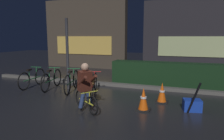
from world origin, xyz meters
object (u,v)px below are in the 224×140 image
(parked_bike_center_left, at_px, (72,81))
(traffic_cone_far, at_px, (162,93))
(closed_umbrella, at_px, (194,98))
(traffic_cone_near, at_px, (143,99))
(blue_crate, at_px, (192,105))
(parked_bike_left_mid, at_px, (52,80))
(parked_bike_center_right, at_px, (94,84))
(street_post, at_px, (67,54))
(parked_bike_leftmost, at_px, (32,78))
(cyclist, at_px, (86,87))

(parked_bike_center_left, xyz_separation_m, traffic_cone_far, (3.14, -0.20, -0.07))
(closed_umbrella, bearing_deg, parked_bike_center_left, -165.33)
(traffic_cone_near, height_order, blue_crate, traffic_cone_near)
(parked_bike_left_mid, xyz_separation_m, traffic_cone_near, (3.64, -1.08, -0.06))
(parked_bike_center_right, xyz_separation_m, blue_crate, (3.11, -0.63, -0.18))
(traffic_cone_near, relative_size, blue_crate, 1.37)
(traffic_cone_far, bearing_deg, parked_bike_center_left, 176.38)
(street_post, distance_m, parked_bike_leftmost, 1.73)
(parked_bike_leftmost, distance_m, parked_bike_center_right, 2.59)
(parked_bike_center_right, bearing_deg, street_post, 59.01)
(traffic_cone_near, bearing_deg, parked_bike_left_mid, 163.40)
(closed_umbrella, bearing_deg, parked_bike_leftmost, -161.78)
(street_post, xyz_separation_m, cyclist, (1.68, -1.82, -0.65))
(parked_bike_left_mid, height_order, cyclist, cyclist)
(street_post, relative_size, traffic_cone_near, 4.24)
(parked_bike_center_left, relative_size, traffic_cone_far, 2.78)
(traffic_cone_far, bearing_deg, traffic_cone_near, -113.64)
(parked_bike_center_left, bearing_deg, street_post, 35.17)
(street_post, bearing_deg, parked_bike_center_left, -40.24)
(street_post, height_order, blue_crate, street_post)
(parked_bike_center_left, height_order, traffic_cone_far, parked_bike_center_left)
(street_post, bearing_deg, closed_umbrella, -15.01)
(parked_bike_left_mid, bearing_deg, parked_bike_leftmost, 80.36)
(parked_bike_left_mid, relative_size, traffic_cone_near, 2.71)
(parked_bike_left_mid, xyz_separation_m, parked_bike_center_right, (1.73, -0.06, -0.02))
(parked_bike_center_left, relative_size, traffic_cone_near, 2.74)
(parked_bike_left_mid, xyz_separation_m, cyclist, (2.25, -1.61, 0.28))
(cyclist, bearing_deg, blue_crate, 54.31)
(parked_bike_leftmost, distance_m, blue_crate, 5.74)
(street_post, bearing_deg, parked_bike_center_right, -13.16)
(blue_crate, bearing_deg, parked_bike_center_right, 168.54)
(parked_bike_leftmost, distance_m, closed_umbrella, 5.80)
(street_post, relative_size, parked_bike_center_right, 1.70)
(traffic_cone_far, xyz_separation_m, cyclist, (-1.76, -1.37, 0.34))
(traffic_cone_near, xyz_separation_m, traffic_cone_far, (0.37, 0.85, -0.00))
(parked_bike_center_right, distance_m, traffic_cone_far, 2.29)
(traffic_cone_far, relative_size, cyclist, 0.48)
(parked_bike_center_left, bearing_deg, traffic_cone_far, -108.22)
(parked_bike_center_left, distance_m, parked_bike_center_right, 0.85)
(parked_bike_center_right, bearing_deg, blue_crate, -119.28)
(traffic_cone_near, height_order, traffic_cone_far, traffic_cone_near)
(parked_bike_center_left, xyz_separation_m, closed_umbrella, (3.99, -0.89, 0.06))
(parked_bike_center_left, bearing_deg, cyclist, -153.19)
(parked_bike_center_right, relative_size, traffic_cone_far, 2.53)
(parked_bike_leftmost, bearing_deg, parked_bike_center_right, -95.54)
(street_post, relative_size, traffic_cone_far, 4.30)
(parked_bike_left_mid, relative_size, traffic_cone_far, 2.75)
(parked_bike_leftmost, relative_size, parked_bike_center_left, 0.98)
(parked_bike_center_left, height_order, parked_bike_center_right, parked_bike_center_left)
(parked_bike_leftmost, bearing_deg, parked_bike_left_mid, -93.48)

